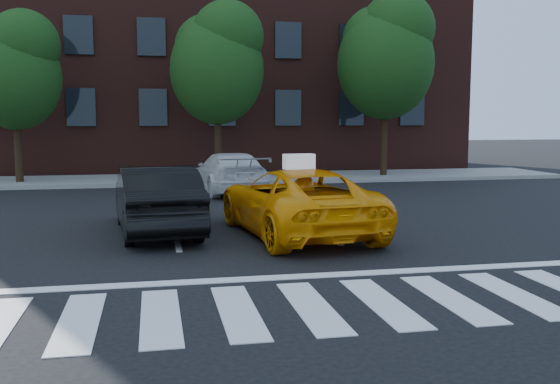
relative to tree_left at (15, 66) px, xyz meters
name	(u,v)px	position (x,y,z in m)	size (l,w,h in m)	color
ground	(312,307)	(6.97, -17.00, -4.44)	(120.00, 120.00, 0.00)	black
crosswalk	(312,307)	(6.97, -17.00, -4.43)	(13.00, 2.40, 0.01)	silver
stop_line	(287,277)	(6.97, -15.40, -4.43)	(12.00, 0.30, 0.01)	silver
sidewalk_far	(205,179)	(6.97, 0.50, -4.37)	(30.00, 4.00, 0.15)	slate
building	(191,50)	(6.97, 8.00, 1.56)	(26.00, 10.00, 12.00)	#411D17
tree_left	(15,66)	(0.00, 0.00, 0.00)	(3.39, 3.38, 6.50)	black
tree_mid	(218,59)	(7.50, 0.00, 0.41)	(3.69, 3.69, 7.10)	black
tree_right	(387,52)	(14.50, 0.00, 0.82)	(4.00, 4.00, 7.70)	black
taxi	(297,201)	(7.96, -11.79, -3.72)	(2.41, 5.22, 1.45)	orange
black_sedan	(156,199)	(4.97, -10.98, -3.69)	(1.58, 4.52, 1.49)	black
white_suv	(229,173)	(7.44, -3.86, -3.75)	(1.93, 4.74, 1.38)	silver
taxi_sign	(299,161)	(7.96, -11.99, -2.83)	(0.65, 0.28, 0.32)	white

